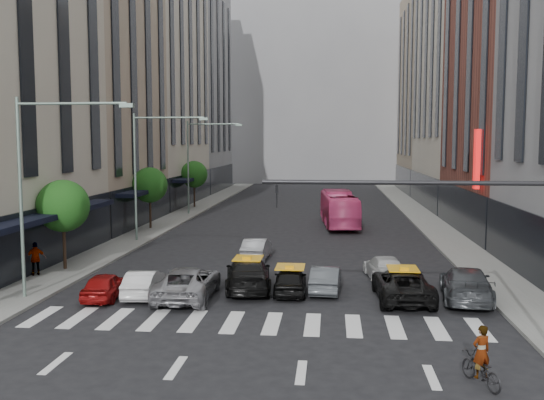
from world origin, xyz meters
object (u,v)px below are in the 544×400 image
(streetlamp_mid, at_px, (148,160))
(streetlamp_far, at_px, (198,155))
(motorcycle, at_px, (481,370))
(car_red, at_px, (105,286))
(car_white_front, at_px, (144,283))
(streetlamp_near, at_px, (40,170))
(taxi_center, at_px, (290,281))
(bus, at_px, (339,209))
(pedestrian_far, at_px, (36,259))
(taxi_left, at_px, (248,274))

(streetlamp_mid, height_order, streetlamp_far, same)
(streetlamp_mid, relative_size, motorcycle, 4.88)
(car_red, relative_size, car_white_front, 0.95)
(streetlamp_mid, height_order, car_white_front, streetlamp_mid)
(streetlamp_near, xyz_separation_m, taxi_center, (11.04, 2.23, -5.27))
(bus, bearing_deg, taxi_center, 79.01)
(streetlamp_near, height_order, motorcycle, streetlamp_near)
(pedestrian_far, bearing_deg, bus, -158.06)
(car_white_front, relative_size, taxi_left, 0.71)
(streetlamp_near, relative_size, taxi_center, 2.41)
(car_white_front, xyz_separation_m, bus, (9.33, 24.55, 0.85))
(car_red, bearing_deg, streetlamp_far, -88.76)
(streetlamp_near, bearing_deg, taxi_center, 11.42)
(streetlamp_near, distance_m, car_red, 5.94)
(car_white_front, height_order, taxi_center, taxi_center)
(car_red, bearing_deg, taxi_center, -172.07)
(car_red, bearing_deg, motorcycle, 146.29)
(taxi_left, xyz_separation_m, taxi_center, (2.08, -0.58, -0.13))
(streetlamp_near, relative_size, taxi_left, 1.70)
(streetlamp_far, relative_size, car_white_front, 2.39)
(streetlamp_near, xyz_separation_m, taxi_left, (8.95, 2.81, -5.13))
(bus, xyz_separation_m, motorcycle, (3.76, -33.71, -0.99))
(streetlamp_near, height_order, taxi_center, streetlamp_near)
(car_white_front, xyz_separation_m, taxi_left, (4.68, 1.68, 0.15))
(streetlamp_far, xyz_separation_m, taxi_left, (8.95, -29.19, -5.13))
(streetlamp_far, height_order, pedestrian_far, streetlamp_far)
(car_white_front, height_order, bus, bus)
(taxi_left, relative_size, taxi_center, 1.42)
(motorcycle, bearing_deg, streetlamp_near, -47.42)
(car_red, relative_size, bus, 0.34)
(taxi_left, bearing_deg, pedestrian_far, -15.04)
(car_red, xyz_separation_m, motorcycle, (14.72, -8.55, -0.13))
(streetlamp_far, bearing_deg, streetlamp_mid, -90.00)
(streetlamp_near, distance_m, streetlamp_mid, 16.00)
(streetlamp_near, xyz_separation_m, streetlamp_far, (0.00, 32.00, 0.00))
(streetlamp_mid, height_order, motorcycle, streetlamp_mid)
(streetlamp_far, relative_size, pedestrian_far, 5.11)
(taxi_left, relative_size, motorcycle, 2.88)
(streetlamp_near, distance_m, taxi_center, 12.43)
(streetlamp_mid, height_order, pedestrian_far, streetlamp_mid)
(motorcycle, bearing_deg, car_red, -52.76)
(streetlamp_far, xyz_separation_m, taxi_center, (11.04, -29.77, -5.27))
(taxi_center, bearing_deg, motorcycle, 119.65)
(bus, height_order, pedestrian_far, bus)
(streetlamp_mid, relative_size, car_red, 2.51)
(car_white_front, relative_size, taxi_center, 1.01)
(taxi_left, xyz_separation_m, motorcycle, (8.41, -10.83, -0.29))
(streetlamp_near, height_order, taxi_left, streetlamp_near)
(taxi_center, distance_m, pedestrian_far, 13.75)
(streetlamp_near, xyz_separation_m, streetlamp_mid, (0.00, 16.00, 0.00))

